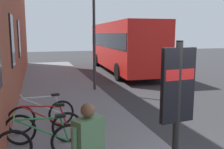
{
  "coord_description": "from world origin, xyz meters",
  "views": [
    {
      "loc": [
        -2.82,
        2.79,
        2.61
      ],
      "look_at": [
        3.47,
        0.87,
        1.54
      ],
      "focal_mm": 40.12,
      "sensor_mm": 36.0,
      "label": 1
    }
  ],
  "objects_px": {
    "street_lamp": "(94,20)",
    "bicycle_nearest_sign": "(42,143)",
    "pedestrian_by_facade": "(88,144)",
    "transit_info_sign": "(177,96)",
    "bicycle_leaning_wall": "(42,115)",
    "city_bus": "(122,44)",
    "bicycle_mid_rack": "(44,127)"
  },
  "relations": [
    {
      "from": "street_lamp",
      "to": "bicycle_nearest_sign",
      "type": "bearing_deg",
      "value": 157.98
    },
    {
      "from": "bicycle_nearest_sign",
      "to": "pedestrian_by_facade",
      "type": "bearing_deg",
      "value": -157.45
    },
    {
      "from": "street_lamp",
      "to": "pedestrian_by_facade",
      "type": "bearing_deg",
      "value": 166.38
    },
    {
      "from": "transit_info_sign",
      "to": "pedestrian_by_facade",
      "type": "bearing_deg",
      "value": 82.03
    },
    {
      "from": "pedestrian_by_facade",
      "to": "bicycle_leaning_wall",
      "type": "bearing_deg",
      "value": 10.04
    },
    {
      "from": "transit_info_sign",
      "to": "city_bus",
      "type": "bearing_deg",
      "value": -15.96
    },
    {
      "from": "bicycle_nearest_sign",
      "to": "bicycle_mid_rack",
      "type": "xyz_separation_m",
      "value": [
        0.85,
        -0.07,
        0.0
      ]
    },
    {
      "from": "transit_info_sign",
      "to": "street_lamp",
      "type": "bearing_deg",
      "value": -3.95
    },
    {
      "from": "pedestrian_by_facade",
      "to": "city_bus",
      "type": "bearing_deg",
      "value": -21.21
    },
    {
      "from": "bicycle_mid_rack",
      "to": "pedestrian_by_facade",
      "type": "relative_size",
      "value": 1.14
    },
    {
      "from": "street_lamp",
      "to": "bicycle_mid_rack",
      "type": "bearing_deg",
      "value": 155.48
    },
    {
      "from": "bicycle_mid_rack",
      "to": "street_lamp",
      "type": "bearing_deg",
      "value": -24.52
    },
    {
      "from": "transit_info_sign",
      "to": "pedestrian_by_facade",
      "type": "height_order",
      "value": "transit_info_sign"
    },
    {
      "from": "bicycle_nearest_sign",
      "to": "bicycle_leaning_wall",
      "type": "distance_m",
      "value": 1.73
    },
    {
      "from": "bicycle_nearest_sign",
      "to": "bicycle_mid_rack",
      "type": "distance_m",
      "value": 0.85
    },
    {
      "from": "city_bus",
      "to": "pedestrian_by_facade",
      "type": "distance_m",
      "value": 14.22
    },
    {
      "from": "transit_info_sign",
      "to": "street_lamp",
      "type": "height_order",
      "value": "street_lamp"
    },
    {
      "from": "bicycle_leaning_wall",
      "to": "transit_info_sign",
      "type": "xyz_separation_m",
      "value": [
        -3.4,
        -1.87,
        1.21
      ]
    },
    {
      "from": "transit_info_sign",
      "to": "city_bus",
      "type": "relative_size",
      "value": 0.23
    },
    {
      "from": "pedestrian_by_facade",
      "to": "street_lamp",
      "type": "height_order",
      "value": "street_lamp"
    },
    {
      "from": "bicycle_nearest_sign",
      "to": "pedestrian_by_facade",
      "type": "distance_m",
      "value": 1.71
    },
    {
      "from": "bicycle_leaning_wall",
      "to": "pedestrian_by_facade",
      "type": "xyz_separation_m",
      "value": [
        -3.22,
        -0.57,
        0.55
      ]
    },
    {
      "from": "city_bus",
      "to": "bicycle_leaning_wall",
      "type": "bearing_deg",
      "value": 150.32
    },
    {
      "from": "bicycle_nearest_sign",
      "to": "transit_info_sign",
      "type": "bearing_deg",
      "value": -131.16
    },
    {
      "from": "bicycle_nearest_sign",
      "to": "street_lamp",
      "type": "relative_size",
      "value": 0.34
    },
    {
      "from": "transit_info_sign",
      "to": "street_lamp",
      "type": "relative_size",
      "value": 0.46
    },
    {
      "from": "bicycle_leaning_wall",
      "to": "pedestrian_by_facade",
      "type": "relative_size",
      "value": 1.12
    },
    {
      "from": "bicycle_leaning_wall",
      "to": "street_lamp",
      "type": "distance_m",
      "value": 5.66
    },
    {
      "from": "pedestrian_by_facade",
      "to": "bicycle_nearest_sign",
      "type": "bearing_deg",
      "value": 22.55
    },
    {
      "from": "bicycle_mid_rack",
      "to": "city_bus",
      "type": "xyz_separation_m",
      "value": [
        10.89,
        -5.68,
        1.41
      ]
    },
    {
      "from": "bicycle_leaning_wall",
      "to": "street_lamp",
      "type": "bearing_deg",
      "value": -28.95
    },
    {
      "from": "bicycle_nearest_sign",
      "to": "pedestrian_by_facade",
      "type": "xyz_separation_m",
      "value": [
        -1.5,
        -0.62,
        0.55
      ]
    }
  ]
}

